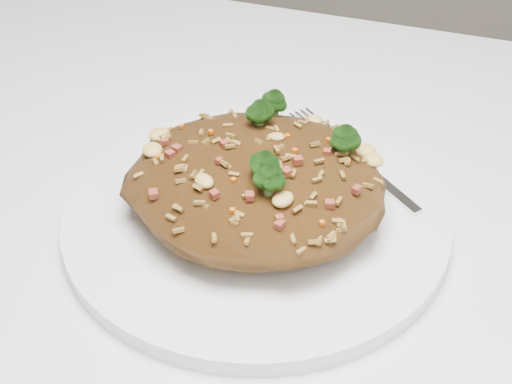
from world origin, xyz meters
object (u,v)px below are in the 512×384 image
plate (256,215)px  fried_rice (257,174)px  dining_table (316,345)px  fork (358,162)px

plate → fried_rice: bearing=52.7°
dining_table → fork: size_ratio=8.98×
dining_table → fried_rice: 0.15m
fried_rice → fork: size_ratio=1.43×
fried_rice → fork: (0.06, 0.08, -0.03)m
fried_rice → dining_table: bearing=-24.5°
dining_table → plate: (-0.06, 0.03, 0.10)m
dining_table → fork: 0.15m
dining_table → fried_rice: fried_rice is taller
fork → dining_table: bearing=-50.3°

